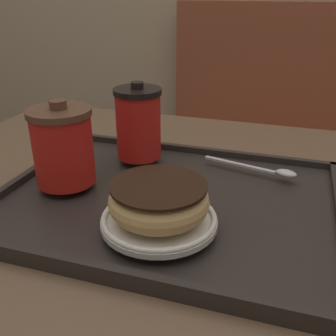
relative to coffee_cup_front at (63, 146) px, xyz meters
name	(u,v)px	position (x,y,z in m)	size (l,w,h in m)	color
booth_bench	(315,200)	(0.47, 0.90, -0.50)	(1.16, 0.44, 1.00)	brown
cafe_table	(171,280)	(0.17, 0.03, -0.25)	(1.06, 0.88, 0.73)	brown
serving_tray	(168,201)	(0.17, 0.02, -0.08)	(0.52, 0.40, 0.02)	#282321
coffee_cup_front	(63,146)	(0.00, 0.00, 0.00)	(0.10, 0.10, 0.14)	red
coffee_cup_rear	(138,123)	(0.07, 0.13, 0.00)	(0.09, 0.09, 0.14)	red
plate_with_chocolate_donut	(159,219)	(0.18, -0.07, -0.06)	(0.16, 0.16, 0.01)	white
donut_chocolate_glazed	(159,200)	(0.18, -0.07, -0.03)	(0.13, 0.13, 0.05)	#DBB270
spoon	(270,170)	(0.31, 0.13, -0.06)	(0.17, 0.05, 0.01)	silver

